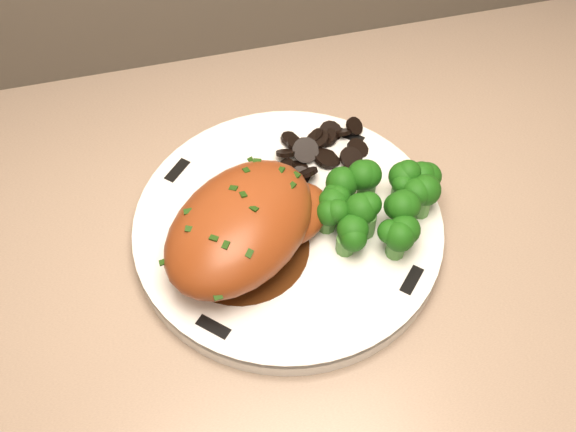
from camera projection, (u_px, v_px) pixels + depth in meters
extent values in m
cube|color=gray|center=(223.00, 318.00, 0.60)|extent=(1.90, 0.63, 0.03)
cube|color=#4C443A|center=(159.00, 11.00, 0.73)|extent=(1.90, 0.02, 0.12)
cylinder|color=white|center=(288.00, 229.00, 0.63)|extent=(0.34, 0.34, 0.02)
cube|color=black|center=(350.00, 136.00, 0.68)|extent=(0.03, 0.03, 0.00)
cube|color=black|center=(177.00, 171.00, 0.65)|extent=(0.03, 0.03, 0.00)
cube|color=black|center=(213.00, 327.00, 0.56)|extent=(0.03, 0.03, 0.00)
cube|color=black|center=(412.00, 280.00, 0.59)|extent=(0.03, 0.03, 0.00)
cylinder|color=#3C1C0B|center=(242.00, 247.00, 0.60)|extent=(0.11, 0.11, 0.00)
ellipsoid|color=brown|center=(240.00, 227.00, 0.58)|extent=(0.18, 0.17, 0.06)
ellipsoid|color=brown|center=(295.00, 214.00, 0.60)|extent=(0.09, 0.08, 0.03)
cube|color=#18360B|center=(197.00, 246.00, 0.54)|extent=(0.01, 0.00, 0.00)
cube|color=#18360B|center=(211.00, 227.00, 0.55)|extent=(0.01, 0.00, 0.00)
cube|color=#18360B|center=(226.00, 210.00, 0.56)|extent=(0.01, 0.00, 0.00)
cube|color=#18360B|center=(240.00, 195.00, 0.56)|extent=(0.01, 0.00, 0.00)
cube|color=#18360B|center=(253.00, 182.00, 0.57)|extent=(0.01, 0.00, 0.00)
cube|color=#18360B|center=(267.00, 171.00, 0.59)|extent=(0.01, 0.00, 0.00)
cylinder|color=black|center=(349.00, 155.00, 0.66)|extent=(0.02, 0.02, 0.01)
cylinder|color=black|center=(346.00, 148.00, 0.67)|extent=(0.02, 0.02, 0.01)
cylinder|color=black|center=(340.00, 142.00, 0.67)|extent=(0.02, 0.02, 0.01)
cylinder|color=black|center=(332.00, 144.00, 0.67)|extent=(0.02, 0.02, 0.01)
cylinder|color=black|center=(323.00, 141.00, 0.67)|extent=(0.02, 0.02, 0.01)
cylinder|color=black|center=(313.00, 139.00, 0.67)|extent=(0.02, 0.02, 0.01)
cylinder|color=black|center=(303.00, 145.00, 0.67)|extent=(0.02, 0.02, 0.01)
cylinder|color=black|center=(294.00, 146.00, 0.67)|extent=(0.02, 0.02, 0.00)
cylinder|color=black|center=(286.00, 148.00, 0.66)|extent=(0.03, 0.03, 0.01)
cylinder|color=black|center=(280.00, 158.00, 0.66)|extent=(0.03, 0.03, 0.02)
cylinder|color=black|center=(278.00, 161.00, 0.66)|extent=(0.02, 0.03, 0.01)
cylinder|color=black|center=(278.00, 164.00, 0.65)|extent=(0.02, 0.02, 0.01)
cylinder|color=black|center=(281.00, 174.00, 0.65)|extent=(0.03, 0.03, 0.01)
cylinder|color=black|center=(287.00, 175.00, 0.65)|extent=(0.03, 0.03, 0.01)
cylinder|color=black|center=(295.00, 176.00, 0.64)|extent=(0.03, 0.03, 0.02)
cylinder|color=black|center=(305.00, 182.00, 0.65)|extent=(0.03, 0.03, 0.02)
cylinder|color=black|center=(315.00, 179.00, 0.64)|extent=(0.03, 0.03, 0.01)
cylinder|color=black|center=(326.00, 175.00, 0.64)|extent=(0.03, 0.03, 0.01)
cylinder|color=black|center=(335.00, 176.00, 0.65)|extent=(0.03, 0.03, 0.02)
cylinder|color=black|center=(343.00, 169.00, 0.65)|extent=(0.03, 0.03, 0.01)
cylinder|color=black|center=(348.00, 162.00, 0.65)|extent=(0.03, 0.03, 0.02)
cylinder|color=black|center=(350.00, 161.00, 0.66)|extent=(0.03, 0.03, 0.02)
cylinder|color=#498638|center=(341.00, 201.00, 0.62)|extent=(0.02, 0.02, 0.02)
sphere|color=#0C3908|center=(342.00, 190.00, 0.61)|extent=(0.02, 0.02, 0.02)
cylinder|color=#498638|center=(367.00, 187.00, 0.63)|extent=(0.02, 0.02, 0.02)
sphere|color=#0C3908|center=(368.00, 177.00, 0.62)|extent=(0.02, 0.02, 0.02)
cylinder|color=#498638|center=(400.00, 193.00, 0.63)|extent=(0.02, 0.02, 0.02)
sphere|color=#0C3908|center=(402.00, 183.00, 0.62)|extent=(0.02, 0.02, 0.02)
cylinder|color=#498638|center=(366.00, 226.00, 0.61)|extent=(0.02, 0.02, 0.02)
sphere|color=#0C3908|center=(367.00, 216.00, 0.59)|extent=(0.02, 0.02, 0.02)
cylinder|color=#498638|center=(402.00, 223.00, 0.61)|extent=(0.02, 0.02, 0.02)
sphere|color=#0C3908|center=(404.00, 213.00, 0.60)|extent=(0.02, 0.02, 0.02)
cylinder|color=#498638|center=(421.00, 206.00, 0.62)|extent=(0.02, 0.02, 0.02)
sphere|color=#0C3908|center=(424.00, 195.00, 0.61)|extent=(0.02, 0.02, 0.02)
cylinder|color=#498638|center=(346.00, 243.00, 0.60)|extent=(0.02, 0.02, 0.02)
sphere|color=#0C3908|center=(347.00, 233.00, 0.58)|extent=(0.02, 0.02, 0.02)
cylinder|color=#498638|center=(396.00, 247.00, 0.59)|extent=(0.02, 0.02, 0.02)
sphere|color=#0C3908|center=(398.00, 237.00, 0.58)|extent=(0.02, 0.02, 0.02)
cylinder|color=#498638|center=(327.00, 220.00, 0.61)|extent=(0.02, 0.02, 0.02)
sphere|color=#0C3908|center=(328.00, 210.00, 0.60)|extent=(0.02, 0.02, 0.02)
cylinder|color=#498638|center=(422.00, 185.00, 0.63)|extent=(0.02, 0.02, 0.02)
sphere|color=#0C3908|center=(424.00, 174.00, 0.62)|extent=(0.02, 0.02, 0.02)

